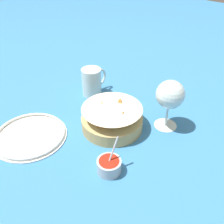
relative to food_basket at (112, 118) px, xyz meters
The scene contains 6 objects.
ground_plane 0.05m from the food_basket, 122.34° to the left, with size 4.00×4.00×0.00m, color teal.
food_basket is the anchor object (origin of this frame).
sauce_cup 0.19m from the food_basket, 140.80° to the right, with size 0.07×0.07×0.10m.
wine_glass 0.20m from the food_basket, 45.93° to the right, with size 0.09×0.09×0.17m.
beer_mug 0.23m from the food_basket, 62.06° to the left, with size 0.12×0.08×0.11m.
side_plate 0.27m from the food_basket, 142.40° to the left, with size 0.24×0.24×0.01m.
Camera 1 is at (-0.47, -0.46, 0.54)m, focal length 40.00 mm.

